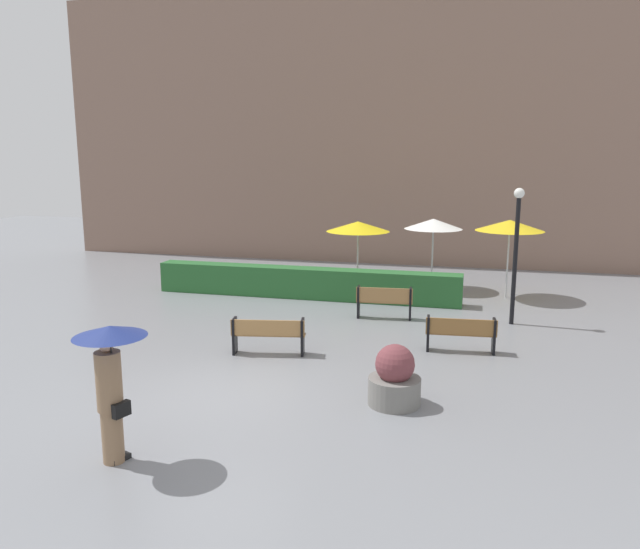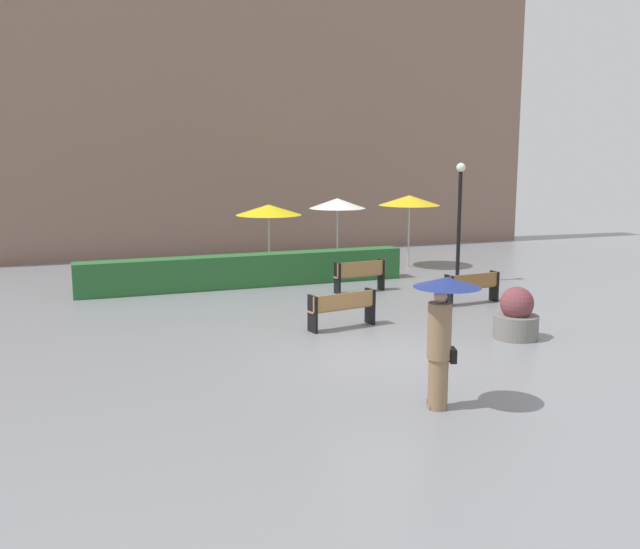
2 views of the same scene
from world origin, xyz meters
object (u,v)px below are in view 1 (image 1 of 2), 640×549
bench_far_right (461,332)px  patio_umbrella_white (433,224)px  planter_pot (395,379)px  pedestrian_with_umbrella (110,372)px  bench_back_row (384,300)px  patio_umbrella_yellow_far (510,226)px  patio_umbrella_yellow (358,227)px  bench_mid_center (268,333)px  lamp_post (516,241)px

bench_far_right → patio_umbrella_white: size_ratio=0.67×
planter_pot → patio_umbrella_white: bearing=90.6°
pedestrian_with_umbrella → patio_umbrella_white: size_ratio=0.87×
bench_back_row → planter_pot: planter_pot is taller
planter_pot → bench_back_row: bearing=100.5°
bench_back_row → pedestrian_with_umbrella: size_ratio=0.75×
pedestrian_with_umbrella → planter_pot: pedestrian_with_umbrella is taller
planter_pot → patio_umbrella_white: 10.49m
patio_umbrella_yellow_far → patio_umbrella_yellow: bearing=175.0°
bench_mid_center → bench_far_right: bearing=16.7°
bench_mid_center → patio_umbrella_white: size_ratio=0.71×
bench_back_row → lamp_post: size_ratio=0.43×
bench_mid_center → planter_pot: planter_pot is taller
planter_pot → patio_umbrella_yellow: bearing=104.9°
bench_far_right → lamp_post: 3.65m
planter_pot → patio_umbrella_white: (-0.11, 10.34, 1.79)m
bench_far_right → bench_mid_center: bearing=-163.3°
pedestrian_with_umbrella → bench_mid_center: bearing=84.4°
bench_mid_center → planter_pot: 3.90m
patio_umbrella_yellow_far → patio_umbrella_white: bearing=164.4°
bench_far_right → patio_umbrella_yellow_far: bearing=78.5°
bench_back_row → lamp_post: bearing=5.6°
bench_far_right → pedestrian_with_umbrella: bearing=-125.9°
bench_back_row → patio_umbrella_white: bearing=77.0°
pedestrian_with_umbrella → planter_pot: size_ratio=1.86×
bench_back_row → patio_umbrella_white: 4.76m
planter_pot → patio_umbrella_yellow: size_ratio=0.50×
bench_mid_center → pedestrian_with_umbrella: pedestrian_with_umbrella is taller
lamp_post → patio_umbrella_yellow: (-5.07, 3.73, -0.15)m
bench_back_row → bench_mid_center: bearing=-118.9°
bench_mid_center → pedestrian_with_umbrella: 5.52m
planter_pot → patio_umbrella_yellow: 10.57m
lamp_post → bench_back_row: bearing=-174.4°
bench_back_row → patio_umbrella_yellow: 4.65m
lamp_post → patio_umbrella_yellow: 6.29m
bench_mid_center → patio_umbrella_yellow: 8.11m
bench_back_row → patio_umbrella_yellow_far: size_ratio=0.63×
patio_umbrella_yellow_far → pedestrian_with_umbrella: bearing=-115.4°
bench_back_row → planter_pot: 6.12m
bench_back_row → bench_mid_center: size_ratio=0.92×
pedestrian_with_umbrella → lamp_post: (6.15, 9.62, 0.87)m
pedestrian_with_umbrella → patio_umbrella_white: bearing=74.9°
patio_umbrella_yellow → patio_umbrella_yellow_far: (5.04, -0.44, 0.23)m
bench_mid_center → patio_umbrella_white: patio_umbrella_white is taller
bench_far_right → bench_back_row: 3.37m
lamp_post → patio_umbrella_white: (-2.50, 3.97, -0.02)m
bench_far_right → patio_umbrella_yellow: patio_umbrella_yellow is taller
planter_pot → patio_umbrella_yellow_far: patio_umbrella_yellow_far is taller
bench_mid_center → patio_umbrella_yellow: size_ratio=0.75×
patio_umbrella_yellow → patio_umbrella_yellow_far: patio_umbrella_yellow_far is taller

